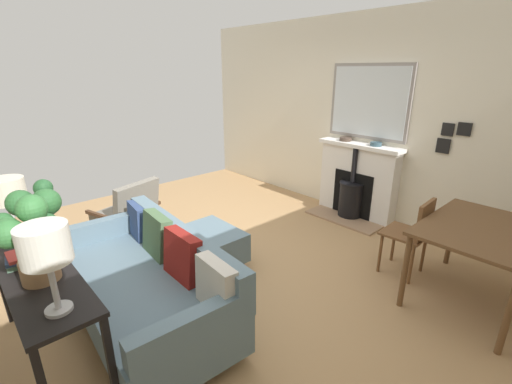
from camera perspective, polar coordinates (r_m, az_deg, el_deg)
name	(u,v)px	position (r m, az deg, el deg)	size (l,w,h in m)	color
ground_plane	(224,265)	(3.91, -5.21, -11.79)	(4.85, 6.12, 0.01)	tan
wall_left	(358,118)	(5.21, 16.40, 11.54)	(0.12, 6.12, 2.74)	silver
fireplace	(356,185)	(5.14, 16.06, 1.12)	(0.59, 1.21, 1.07)	#9E7A5B
mirror_over_mantel	(369,102)	(5.01, 18.03, 13.91)	(0.04, 1.15, 0.98)	gray
mantel_bowl_near	(346,139)	(5.13, 14.52, 8.46)	(0.17, 0.17, 0.05)	#47382D
mantel_bowl_far	(376,144)	(4.90, 19.12, 7.49)	(0.15, 0.15, 0.05)	#334C56
sofa	(149,282)	(3.13, -17.18, -13.92)	(1.02, 1.97, 0.81)	#B2B2B7
ottoman	(210,245)	(3.80, -7.55, -8.56)	(0.57, 0.70, 0.40)	#B2B2B7
armchair_accent	(130,209)	(4.43, -20.05, -2.64)	(0.80, 0.75, 0.80)	#4C3321
console_table	(38,281)	(2.80, -32.20, -12.24)	(0.39, 1.55, 0.79)	black
table_lamp_near_end	(6,193)	(3.16, -35.83, -0.11)	(0.26, 0.26, 0.48)	white
table_lamp_far_end	(45,247)	(2.07, -31.36, -7.77)	(0.25, 0.25, 0.50)	#B2B2B7
potted_plant	(30,226)	(2.43, -33.10, -4.70)	(0.39, 0.52, 0.59)	#99704C
book_stack	(29,256)	(2.84, -33.28, -8.81)	(0.28, 0.21, 0.08)	#4C7056
dining_table	(482,236)	(3.61, 33.10, -6.13)	(1.18, 0.87, 0.74)	brown
dining_chair_near_fireplace	(413,231)	(3.82, 24.46, -5.84)	(0.42, 0.42, 0.83)	brown
photo_gallery_row	(451,136)	(4.62, 29.40, 8.04)	(0.02, 0.33, 0.38)	black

